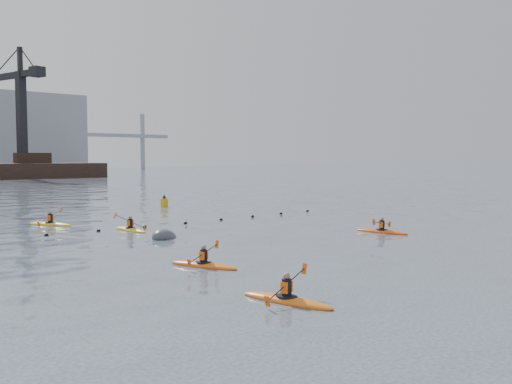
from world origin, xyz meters
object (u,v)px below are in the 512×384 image
kayaker_4 (382,231)px  kayaker_5 (50,224)px  kayaker_2 (204,264)px  mooring_buoy (164,238)px  kayaker_0 (287,299)px  nav_buoy (164,202)px  kayaker_3 (130,229)px

kayaker_4 → kayaker_5: 21.08m
kayaker_2 → mooring_buoy: size_ratio=1.61×
kayaker_0 → nav_buoy: (13.45, 30.26, 0.27)m
kayaker_3 → nav_buoy: size_ratio=2.61×
kayaker_0 → kayaker_5: size_ratio=1.03×
kayaker_3 → mooring_buoy: (0.06, -3.89, -0.10)m
kayaker_2 → kayaker_5: 17.47m
mooring_buoy → nav_buoy: 18.94m
kayaker_0 → kayaker_4: kayaker_0 is taller
kayaker_0 → nav_buoy: bearing=52.2°
kayaker_4 → mooring_buoy: bearing=-41.7°
kayaker_0 → kayaker_5: 23.58m
kayaker_5 → mooring_buoy: size_ratio=1.63×
mooring_buoy → kayaker_2: bearing=-109.5°
kayaker_0 → kayaker_3: bearing=64.0°
kayaker_0 → mooring_buoy: kayaker_0 is taller
kayaker_2 → kayaker_5: bearing=68.4°
kayaker_5 → mooring_buoy: bearing=-102.8°
kayaker_5 → nav_buoy: bearing=-0.9°
kayaker_3 → mooring_buoy: kayaker_3 is taller
kayaker_2 → mooring_buoy: (2.77, 7.84, -0.10)m
kayaker_0 → kayaker_2: bearing=65.8°
kayaker_0 → nav_buoy: size_ratio=2.68×
kayaker_4 → nav_buoy: bearing=-97.9°
kayaker_4 → mooring_buoy: (-10.83, 6.40, -0.10)m
kayaker_0 → kayaker_3: kayaker_3 is taller
kayaker_3 → kayaker_4: size_ratio=0.97×
kayaker_2 → nav_buoy: size_ratio=2.56×
kayaker_3 → kayaker_4: bearing=-48.3°
kayaker_5 → nav_buoy: (12.41, 6.71, 0.27)m
mooring_buoy → nav_buoy: (9.57, 16.34, 0.37)m
kayaker_2 → nav_buoy: bearing=41.2°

